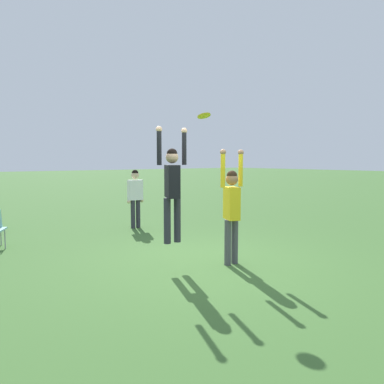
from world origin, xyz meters
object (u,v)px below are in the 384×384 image
object	(u,v)px
person_jumping	(172,183)
frisbee	(204,116)
person_defending	(232,204)
person_spectator_near	(135,194)

from	to	relation	value
person_jumping	frisbee	size ratio (longest dim) A/B	8.57
person_defending	person_spectator_near	size ratio (longest dim) A/B	1.28
person_defending	frisbee	bearing A→B (deg)	-86.51
person_defending	person_spectator_near	bearing A→B (deg)	-161.05
person_defending	person_spectator_near	world-z (taller)	person_defending
person_jumping	frisbee	bearing A→B (deg)	-93.31
frisbee	person_spectator_near	xyz separation A→B (m)	(0.91, 4.06, -1.68)
person_jumping	person_defending	world-z (taller)	person_jumping
person_spectator_near	person_defending	bearing A→B (deg)	-82.91
person_defending	person_spectator_near	distance (m)	4.27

